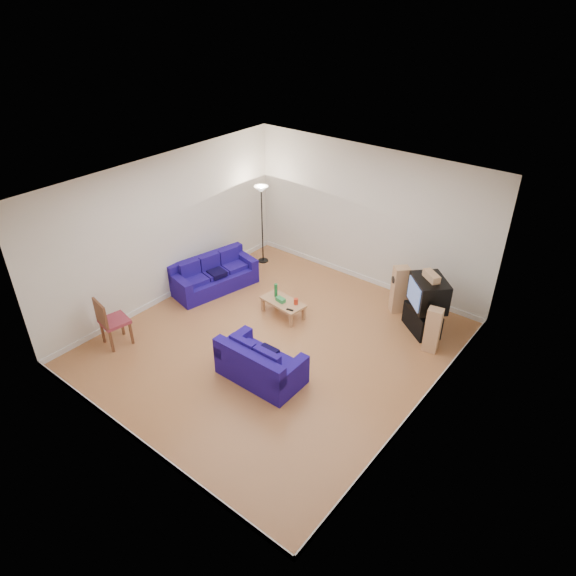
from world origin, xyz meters
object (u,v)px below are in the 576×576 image
Objects in this scene: tv_stand at (422,320)px; television at (428,293)px; sofa_three_seat at (213,277)px; coffee_table at (283,303)px; sofa_loveseat at (259,366)px.

tv_stand is 0.85× the size of television.
coffee_table is (1.98, 0.11, 0.02)m from sofa_three_seat.
sofa_three_seat is 4.83m from television.
sofa_loveseat is at bearing -62.67° from coffee_table.
sofa_three_seat is 4.75m from tv_stand.
television is (0.04, -0.01, 0.65)m from tv_stand.
sofa_three_seat is 1.98m from coffee_table.
tv_stand is at bearing 27.43° from coffee_table.
sofa_loveseat reaches higher than coffee_table.
television is at bearing 62.32° from sofa_loveseat.
sofa_three_seat is at bearing -176.71° from coffee_table.
sofa_loveseat is at bearing 71.75° from sofa_three_seat.
sofa_three_seat is at bearing 149.08° from sofa_loveseat.
sofa_loveseat reaches higher than sofa_three_seat.
coffee_table is 2.87m from tv_stand.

